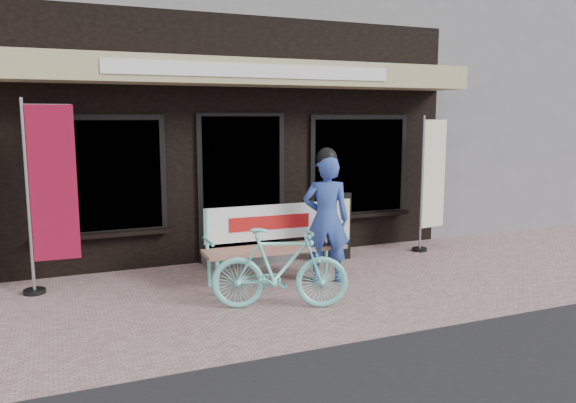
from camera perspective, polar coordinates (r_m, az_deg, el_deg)
name	(u,v)px	position (r m, az deg, el deg)	size (l,w,h in m)	color
ground	(294,297)	(6.85, 0.59, -9.65)	(70.00, 70.00, 0.00)	#A88480
storefront	(193,72)	(11.26, -9.66, 12.83)	(7.00, 6.77, 6.00)	black
neighbor_right_near	(511,91)	(15.95, 21.67, 10.40)	(10.00, 7.00, 5.60)	slate
bench	(273,238)	(7.30, -1.56, -3.71)	(1.86, 0.51, 1.00)	#72DFD2
person	(326,217)	(7.28, 3.90, -1.55)	(0.70, 0.58, 1.76)	#2E48A1
bicycle	(280,268)	(6.33, -0.84, -6.81)	(0.44, 1.54, 0.93)	#72DFD2
nobori_red	(49,194)	(7.36, -23.07, 0.72)	(0.70, 0.27, 2.37)	gray
nobori_cream	(431,181)	(9.30, 14.36, 2.01)	(0.64, 0.28, 2.17)	gray
menu_stand	(335,226)	(8.44, 4.80, -2.51)	(0.51, 0.13, 1.02)	black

